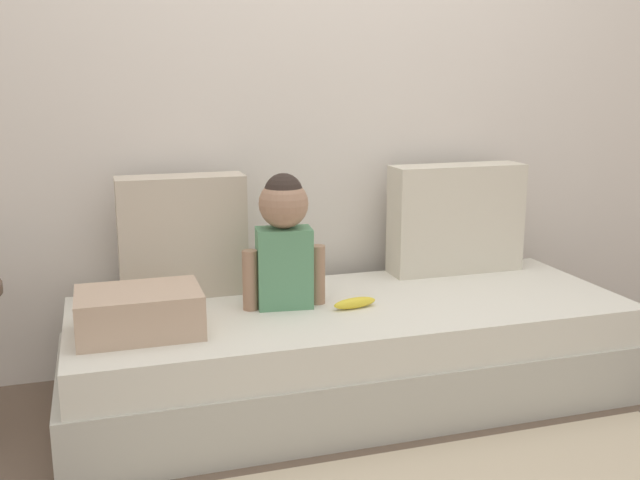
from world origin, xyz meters
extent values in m
plane|color=brown|center=(0.00, 0.00, 0.00)|extent=(12.00, 12.00, 0.00)
cube|color=silver|center=(0.00, 0.53, 1.29)|extent=(5.31, 0.10, 2.57)
cube|color=beige|center=(0.00, 0.00, 0.11)|extent=(2.11, 0.81, 0.23)
cube|color=silver|center=(0.00, 0.00, 0.30)|extent=(2.05, 0.78, 0.14)
cube|color=#C1B29E|center=(-0.58, 0.30, 0.60)|extent=(0.48, 0.16, 0.46)
cube|color=beige|center=(0.58, 0.30, 0.60)|extent=(0.58, 0.16, 0.46)
cube|color=#568E66|center=(-0.25, 0.04, 0.52)|extent=(0.21, 0.14, 0.29)
sphere|color=#9E755B|center=(-0.25, 0.04, 0.75)|extent=(0.18, 0.18, 0.18)
sphere|color=#2D231E|center=(-0.25, 0.04, 0.79)|extent=(0.14, 0.14, 0.14)
cylinder|color=#9E755B|center=(-0.38, 0.04, 0.48)|extent=(0.06, 0.06, 0.22)
cylinder|color=#9E755B|center=(-0.12, 0.04, 0.48)|extent=(0.06, 0.06, 0.22)
ellipsoid|color=yellow|center=(-0.01, -0.06, 0.39)|extent=(0.17, 0.07, 0.04)
cube|color=tan|center=(-0.78, -0.10, 0.44)|extent=(0.40, 0.28, 0.15)
camera|label=1|loc=(-0.89, -2.44, 1.20)|focal=40.79mm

